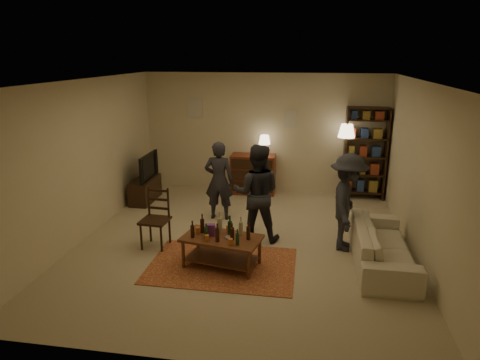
% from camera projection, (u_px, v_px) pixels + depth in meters
% --- Properties ---
extents(floor, '(6.00, 6.00, 0.00)m').
position_uv_depth(floor, '(243.00, 243.00, 7.30)').
color(floor, '#C6B793').
rests_on(floor, ground).
extents(room_shell, '(6.00, 6.00, 6.00)m').
position_uv_depth(room_shell, '(236.00, 113.00, 9.71)').
color(room_shell, beige).
rests_on(room_shell, ground).
extents(rug, '(2.20, 1.50, 0.01)m').
position_uv_depth(rug, '(222.00, 265.00, 6.50)').
color(rug, maroon).
rests_on(rug, ground).
extents(coffee_table, '(1.25, 0.84, 0.81)m').
position_uv_depth(coffee_table, '(221.00, 241.00, 6.39)').
color(coffee_table, brown).
rests_on(coffee_table, ground).
extents(dining_chair, '(0.46, 0.46, 1.00)m').
position_uv_depth(dining_chair, '(156.00, 216.00, 7.06)').
color(dining_chair, '#322110').
rests_on(dining_chair, ground).
extents(tv_stand, '(0.40, 1.00, 1.06)m').
position_uv_depth(tv_stand, '(145.00, 184.00, 9.27)').
color(tv_stand, '#322110').
rests_on(tv_stand, ground).
extents(dresser, '(1.00, 0.50, 1.36)m').
position_uv_depth(dresser, '(253.00, 173.00, 9.76)').
color(dresser, maroon).
rests_on(dresser, ground).
extents(bookshelf, '(0.90, 0.34, 2.02)m').
position_uv_depth(bookshelf, '(365.00, 153.00, 9.29)').
color(bookshelf, '#322110').
rests_on(bookshelf, ground).
extents(floor_lamp, '(0.36, 0.36, 1.66)m').
position_uv_depth(floor_lamp, '(346.00, 136.00, 9.13)').
color(floor_lamp, black).
rests_on(floor_lamp, ground).
extents(sofa, '(0.81, 2.08, 0.61)m').
position_uv_depth(sofa, '(382.00, 245.00, 6.50)').
color(sofa, beige).
rests_on(sofa, ground).
extents(person_left, '(0.56, 0.37, 1.53)m').
position_uv_depth(person_left, '(219.00, 181.00, 8.18)').
color(person_left, '#25242B').
rests_on(person_left, ground).
extents(person_right, '(0.83, 0.66, 1.68)m').
position_uv_depth(person_right, '(257.00, 193.00, 7.21)').
color(person_right, '#24252B').
rests_on(person_right, ground).
extents(person_by_sofa, '(0.72, 1.10, 1.60)m').
position_uv_depth(person_by_sofa, '(347.00, 203.00, 6.87)').
color(person_by_sofa, '#282930').
rests_on(person_by_sofa, ground).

